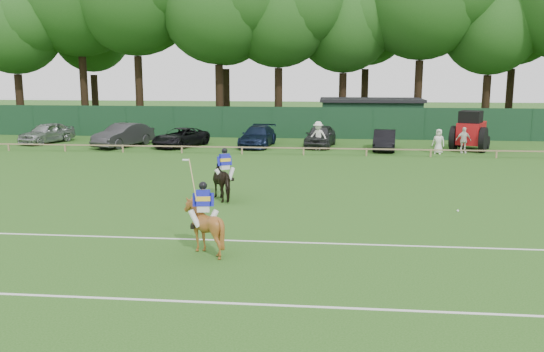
# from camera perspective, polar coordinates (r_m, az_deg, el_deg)

# --- Properties ---
(ground) EXTENTS (160.00, 160.00, 0.00)m
(ground) POSITION_cam_1_polar(r_m,az_deg,el_deg) (19.60, -2.36, -5.60)
(ground) COLOR #1E4C14
(ground) RESTS_ON ground
(horse_dark) EXTENTS (1.77, 2.12, 1.64)m
(horse_dark) POSITION_cam_1_polar(r_m,az_deg,el_deg) (24.35, -4.68, -0.44)
(horse_dark) COLOR black
(horse_dark) RESTS_ON ground
(horse_chestnut) EXTENTS (1.50, 1.63, 1.62)m
(horse_chestnut) POSITION_cam_1_polar(r_m,az_deg,el_deg) (17.38, -6.77, -5.02)
(horse_chestnut) COLOR brown
(horse_chestnut) RESTS_ON ground
(sedan_silver) EXTENTS (3.14, 4.82, 1.53)m
(sedan_silver) POSITION_cam_1_polar(r_m,az_deg,el_deg) (46.24, -21.42, 4.01)
(sedan_silver) COLOR #A2A4A8
(sedan_silver) RESTS_ON ground
(sedan_grey) EXTENTS (3.40, 5.25, 1.63)m
(sedan_grey) POSITION_cam_1_polar(r_m,az_deg,el_deg) (42.38, -14.53, 3.94)
(sedan_grey) COLOR #2F2F32
(sedan_grey) RESTS_ON ground
(suv_black) EXTENTS (3.82, 5.22, 1.32)m
(suv_black) POSITION_cam_1_polar(r_m,az_deg,el_deg) (41.50, -9.05, 3.79)
(suv_black) COLOR black
(suv_black) RESTS_ON ground
(sedan_navy) EXTENTS (2.46, 5.14, 1.45)m
(sedan_navy) POSITION_cam_1_polar(r_m,az_deg,el_deg) (41.08, -1.43, 3.94)
(sedan_navy) COLOR #101A32
(sedan_navy) RESTS_ON ground
(hatch_grey) EXTENTS (2.45, 4.76, 1.55)m
(hatch_grey) POSITION_cam_1_polar(r_m,az_deg,el_deg) (41.09, 4.81, 3.99)
(hatch_grey) COLOR #313133
(hatch_grey) RESTS_ON ground
(estate_black) EXTENTS (1.89, 4.27, 1.36)m
(estate_black) POSITION_cam_1_polar(r_m,az_deg,el_deg) (39.98, 11.08, 3.51)
(estate_black) COLOR black
(estate_black) RESTS_ON ground
(spectator_left) EXTENTS (1.43, 1.10, 1.95)m
(spectator_left) POSITION_cam_1_polar(r_m,az_deg,el_deg) (39.36, 4.60, 4.00)
(spectator_left) COLOR silver
(spectator_left) RESTS_ON ground
(spectator_mid) EXTENTS (1.04, 0.53, 1.71)m
(spectator_mid) POSITION_cam_1_polar(r_m,az_deg,el_deg) (39.84, 18.43, 3.39)
(spectator_mid) COLOR silver
(spectator_mid) RESTS_ON ground
(spectator_right) EXTENTS (0.93, 0.80, 1.62)m
(spectator_right) POSITION_cam_1_polar(r_m,az_deg,el_deg) (38.99, 16.17, 3.30)
(spectator_right) COLOR silver
(spectator_right) RESTS_ON ground
(rider_dark) EXTENTS (0.87, 0.63, 1.41)m
(rider_dark) POSITION_cam_1_polar(r_m,az_deg,el_deg) (24.21, -4.70, 1.27)
(rider_dark) COLOR silver
(rider_dark) RESTS_ON ground
(rider_chestnut) EXTENTS (0.95, 0.54, 2.05)m
(rider_chestnut) POSITION_cam_1_polar(r_m,az_deg,el_deg) (17.18, -6.84, -2.66)
(rider_chestnut) COLOR silver
(rider_chestnut) RESTS_ON ground
(polo_ball) EXTENTS (0.09, 0.09, 0.09)m
(polo_ball) POSITION_cam_1_polar(r_m,az_deg,el_deg) (23.44, 17.93, -3.30)
(polo_ball) COLOR silver
(polo_ball) RESTS_ON ground
(pitch_lines) EXTENTS (60.00, 5.10, 0.01)m
(pitch_lines) POSITION_cam_1_polar(r_m,az_deg,el_deg) (16.31, -4.14, -8.98)
(pitch_lines) COLOR silver
(pitch_lines) RESTS_ON ground
(pitch_rail) EXTENTS (62.10, 0.10, 0.50)m
(pitch_rail) POSITION_cam_1_polar(r_m,az_deg,el_deg) (37.07, 1.60, 2.79)
(pitch_rail) COLOR #997F5B
(pitch_rail) RESTS_ON ground
(perimeter_fence) EXTENTS (92.08, 0.08, 2.50)m
(perimeter_fence) POSITION_cam_1_polar(r_m,az_deg,el_deg) (45.90, 2.45, 5.30)
(perimeter_fence) COLOR #14351E
(perimeter_fence) RESTS_ON ground
(utility_shed) EXTENTS (8.40, 4.40, 3.04)m
(utility_shed) POSITION_cam_1_polar(r_m,az_deg,el_deg) (48.89, 9.74, 5.82)
(utility_shed) COLOR #14331E
(utility_shed) RESTS_ON ground
(tree_row) EXTENTS (96.00, 12.00, 21.00)m
(tree_row) POSITION_cam_1_polar(r_m,az_deg,el_deg) (53.91, 5.09, 4.71)
(tree_row) COLOR #26561C
(tree_row) RESTS_ON ground
(tractor) EXTENTS (3.26, 3.79, 2.69)m
(tractor) POSITION_cam_1_polar(r_m,az_deg,el_deg) (41.28, 19.08, 4.17)
(tractor) COLOR #A20F13
(tractor) RESTS_ON ground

